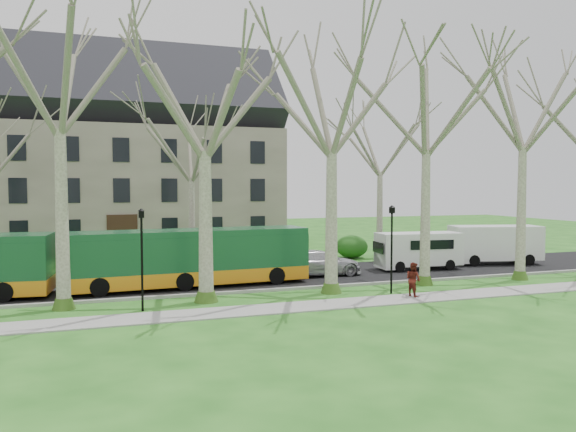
{
  "coord_description": "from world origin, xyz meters",
  "views": [
    {
      "loc": [
        -7.8,
        -25.45,
        5.38
      ],
      "look_at": [
        1.95,
        3.0,
        3.73
      ],
      "focal_mm": 35.0,
      "sensor_mm": 36.0,
      "label": 1
    }
  ],
  "objects_px": {
    "sedan": "(319,263)",
    "van_a": "(419,251)",
    "bus_follow": "(192,257)",
    "pedestrian_b": "(413,279)",
    "van_b": "(495,245)"
  },
  "relations": [
    {
      "from": "van_b",
      "to": "pedestrian_b",
      "type": "bearing_deg",
      "value": -131.43
    },
    {
      "from": "pedestrian_b",
      "to": "van_a",
      "type": "bearing_deg",
      "value": -47.13
    },
    {
      "from": "bus_follow",
      "to": "van_a",
      "type": "bearing_deg",
      "value": 2.25
    },
    {
      "from": "van_b",
      "to": "van_a",
      "type": "bearing_deg",
      "value": -162.89
    },
    {
      "from": "bus_follow",
      "to": "van_a",
      "type": "relative_size",
      "value": 2.33
    },
    {
      "from": "van_a",
      "to": "pedestrian_b",
      "type": "xyz_separation_m",
      "value": [
        -4.98,
        -7.51,
        -0.34
      ]
    },
    {
      "from": "pedestrian_b",
      "to": "van_b",
      "type": "bearing_deg",
      "value": -68.27
    },
    {
      "from": "sedan",
      "to": "van_b",
      "type": "height_order",
      "value": "van_b"
    },
    {
      "from": "bus_follow",
      "to": "sedan",
      "type": "bearing_deg",
      "value": 4.93
    },
    {
      "from": "sedan",
      "to": "van_b",
      "type": "bearing_deg",
      "value": -86.91
    },
    {
      "from": "sedan",
      "to": "van_a",
      "type": "xyz_separation_m",
      "value": [
        6.96,
        0.29,
        0.41
      ]
    },
    {
      "from": "van_a",
      "to": "bus_follow",
      "type": "bearing_deg",
      "value": -169.33
    },
    {
      "from": "van_b",
      "to": "pedestrian_b",
      "type": "distance_m",
      "value": 13.73
    },
    {
      "from": "sedan",
      "to": "pedestrian_b",
      "type": "bearing_deg",
      "value": -164.7
    },
    {
      "from": "sedan",
      "to": "van_a",
      "type": "distance_m",
      "value": 6.97
    }
  ]
}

